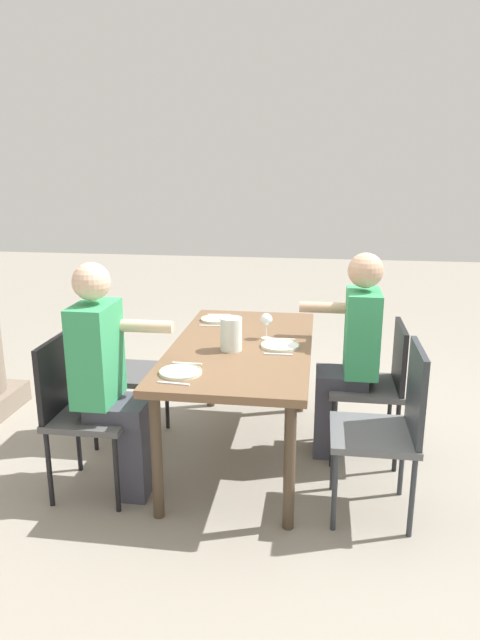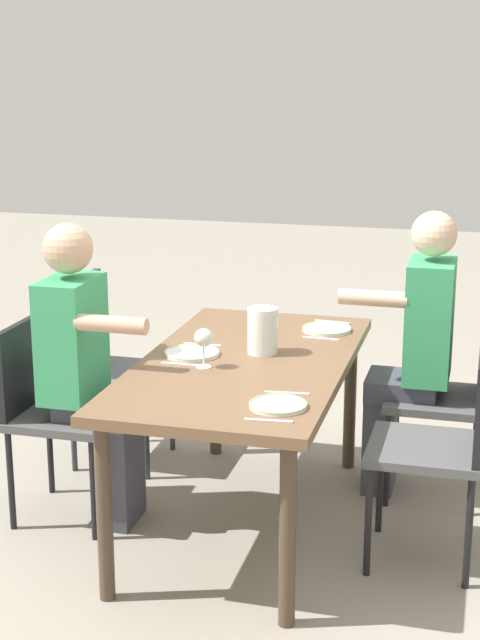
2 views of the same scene
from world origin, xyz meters
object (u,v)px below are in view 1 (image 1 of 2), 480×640
object	(u,v)px
chair_mid_south	(377,379)
wine_glass_1	(266,320)
chair_west_north	(79,404)
diner_man_white	(351,350)
chair_west_south	(390,421)
chair_mid_north	(119,365)
plate_1	(280,345)
plate_2	(216,319)
dining_table	(242,356)
diner_woman_green	(109,375)
water_pitcher	(231,336)
plate_0	(181,372)

from	to	relation	value
chair_mid_south	wine_glass_1	world-z (taller)	wine_glass_1
chair_west_north	diner_man_white	xyz separation A→B (m)	(0.64, -1.51, 0.18)
chair_west_south	chair_mid_north	distance (m)	1.80
chair_west_north	plate_1	distance (m)	1.22
chair_mid_north	diner_man_white	bearing A→B (deg)	-89.89
diner_man_white	plate_2	xyz separation A→B (m)	(0.41, 0.93, 0.05)
dining_table	diner_man_white	distance (m)	0.68
diner_woman_green	wine_glass_1	xyz separation A→B (m)	(0.66, -0.79, 0.16)
diner_woman_green	water_pitcher	bearing A→B (deg)	-56.36
dining_table	plate_0	distance (m)	0.60
plate_2	chair_west_south	bearing A→B (deg)	-133.44
chair_mid_south	plate_1	xyz separation A→B (m)	(-0.13, 0.60, 0.24)
diner_woman_green	wine_glass_1	world-z (taller)	diner_woman_green
plate_0	plate_2	size ratio (longest dim) A/B	1.07
dining_table	diner_man_white	xyz separation A→B (m)	(0.12, -0.67, 0.03)
chair_west_south	chair_mid_south	bearing A→B (deg)	0.74
dining_table	chair_west_south	xyz separation A→B (m)	(-0.52, -0.85, -0.14)
plate_0	chair_west_north	bearing A→B (deg)	88.22
chair_west_south	plate_1	world-z (taller)	chair_west_south
plate_0	chair_west_south	bearing A→B (deg)	-89.04
chair_mid_north	diner_woman_green	bearing A→B (deg)	-163.96
dining_table	plate_2	world-z (taller)	plate_2
plate_0	wine_glass_1	distance (m)	0.79
dining_table	wine_glass_1	xyz separation A→B (m)	(0.14, -0.14, 0.20)
chair_mid_north	diner_woman_green	xyz separation A→B (m)	(-0.64, -0.18, 0.18)
dining_table	chair_mid_north	distance (m)	0.86
dining_table	water_pitcher	distance (m)	0.21
chair_west_north	chair_mid_south	distance (m)	1.80
chair_west_south	plate_2	world-z (taller)	chair_west_south
chair_mid_south	diner_woman_green	bearing A→B (deg)	113.00
chair_mid_north	wine_glass_1	size ratio (longest dim) A/B	5.37
chair_mid_south	dining_table	bearing A→B (deg)	97.80
plate_1	diner_woman_green	bearing A→B (deg)	119.57
chair_west_south	plate_1	xyz separation A→B (m)	(0.51, 0.61, 0.22)
diner_woman_green	chair_mid_south	bearing A→B (deg)	-67.00
chair_mid_south	wine_glass_1	distance (m)	0.79
diner_man_white	plate_0	world-z (taller)	diner_man_white
plate_2	chair_west_north	bearing A→B (deg)	150.95
dining_table	chair_mid_south	bearing A→B (deg)	-82.20
plate_1	plate_2	size ratio (longest dim) A/B	1.11
water_pitcher	plate_0	bearing A→B (deg)	154.46
chair_west_south	dining_table	bearing A→B (deg)	58.32
chair_west_north	plate_2	distance (m)	1.22
diner_man_white	plate_0	distance (m)	1.13
dining_table	diner_woman_green	bearing A→B (deg)	128.38
dining_table	diner_woman_green	distance (m)	0.84
chair_mid_north	wine_glass_1	world-z (taller)	wine_glass_1
plate_2	dining_table	bearing A→B (deg)	-153.68
plate_0	plate_2	distance (m)	1.07
chair_mid_north	chair_west_south	bearing A→B (deg)	-110.72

